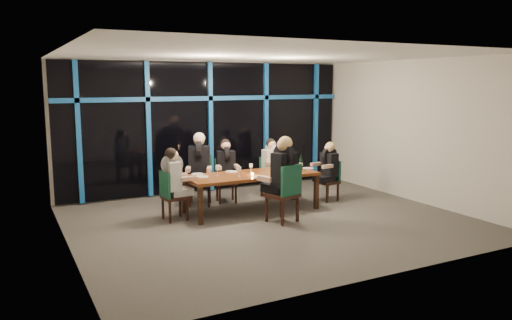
% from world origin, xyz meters
% --- Properties ---
extents(room, '(7.04, 7.00, 3.02)m').
position_xyz_m(room, '(0.00, 0.00, 2.02)').
color(room, '#55514B').
rests_on(room, ground).
extents(window_wall, '(6.86, 0.43, 2.94)m').
position_xyz_m(window_wall, '(0.01, 2.93, 1.55)').
color(window_wall, black).
rests_on(window_wall, ground).
extents(dining_table, '(2.60, 1.00, 0.75)m').
position_xyz_m(dining_table, '(0.00, 0.80, 0.68)').
color(dining_table, brown).
rests_on(dining_table, ground).
extents(chair_far_left, '(0.63, 0.63, 1.03)m').
position_xyz_m(chair_far_left, '(-0.69, 1.80, 0.57)').
color(chair_far_left, black).
rests_on(chair_far_left, ground).
extents(chair_far_mid, '(0.51, 0.51, 0.92)m').
position_xyz_m(chair_far_mid, '(-0.12, 1.78, 0.51)').
color(chair_far_mid, black).
rests_on(chair_far_mid, ground).
extents(chair_far_right, '(0.45, 0.45, 0.89)m').
position_xyz_m(chair_far_right, '(0.95, 1.76, 0.50)').
color(chair_far_right, black).
rests_on(chair_far_right, ground).
extents(chair_end_left, '(0.46, 0.46, 0.92)m').
position_xyz_m(chair_end_left, '(-1.62, 0.87, 0.51)').
color(chair_end_left, black).
rests_on(chair_end_left, ground).
extents(chair_end_right, '(0.45, 0.45, 0.86)m').
position_xyz_m(chair_end_right, '(1.93, 0.86, 0.48)').
color(chair_end_right, black).
rests_on(chair_end_right, ground).
extents(chair_near_mid, '(0.62, 0.62, 1.07)m').
position_xyz_m(chair_near_mid, '(0.18, -0.23, 0.60)').
color(chair_near_mid, black).
rests_on(chair_near_mid, ground).
extents(diner_far_left, '(0.65, 0.71, 1.00)m').
position_xyz_m(diner_far_left, '(-0.73, 1.72, 0.98)').
color(diner_far_left, black).
rests_on(diner_far_left, ground).
extents(diner_far_mid, '(0.51, 0.61, 0.89)m').
position_xyz_m(diner_far_mid, '(-0.14, 1.71, 0.88)').
color(diner_far_mid, black).
rests_on(diner_far_mid, ground).
extents(diner_far_right, '(0.46, 0.57, 0.87)m').
position_xyz_m(diner_far_right, '(0.96, 1.68, 0.85)').
color(diner_far_right, silver).
rests_on(diner_far_right, ground).
extents(diner_end_left, '(0.59, 0.48, 0.90)m').
position_xyz_m(diner_end_left, '(-1.55, 0.87, 0.88)').
color(diner_end_left, black).
rests_on(diner_end_left, ground).
extents(diner_end_right, '(0.56, 0.46, 0.84)m').
position_xyz_m(diner_end_right, '(1.86, 0.85, 0.83)').
color(diner_end_right, black).
rests_on(diner_end_right, ground).
extents(diner_near_mid, '(0.63, 0.73, 1.05)m').
position_xyz_m(diner_near_mid, '(0.15, -0.15, 1.02)').
color(diner_near_mid, black).
rests_on(diner_near_mid, ground).
extents(plate_far_left, '(0.24, 0.24, 0.01)m').
position_xyz_m(plate_far_left, '(-0.97, 1.20, 0.76)').
color(plate_far_left, white).
rests_on(plate_far_left, dining_table).
extents(plate_far_mid, '(0.24, 0.24, 0.01)m').
position_xyz_m(plate_far_mid, '(-0.27, 1.16, 0.76)').
color(plate_far_mid, white).
rests_on(plate_far_mid, dining_table).
extents(plate_far_right, '(0.24, 0.24, 0.01)m').
position_xyz_m(plate_far_right, '(1.00, 1.12, 0.76)').
color(plate_far_right, white).
rests_on(plate_far_right, dining_table).
extents(plate_end_left, '(0.24, 0.24, 0.01)m').
position_xyz_m(plate_end_left, '(-0.99, 0.92, 0.76)').
color(plate_end_left, white).
rests_on(plate_end_left, dining_table).
extents(plate_end_right, '(0.24, 0.24, 0.01)m').
position_xyz_m(plate_end_right, '(1.28, 0.77, 0.76)').
color(plate_end_right, white).
rests_on(plate_end_right, dining_table).
extents(plate_near_mid, '(0.24, 0.24, 0.01)m').
position_xyz_m(plate_near_mid, '(-0.01, 0.40, 0.76)').
color(plate_near_mid, white).
rests_on(plate_near_mid, dining_table).
extents(wine_bottle, '(0.07, 0.07, 0.32)m').
position_xyz_m(wine_bottle, '(1.11, 0.74, 0.87)').
color(wine_bottle, black).
rests_on(wine_bottle, dining_table).
extents(water_pitcher, '(0.14, 0.12, 0.22)m').
position_xyz_m(water_pitcher, '(0.81, 0.71, 0.86)').
color(water_pitcher, white).
rests_on(water_pitcher, dining_table).
extents(tea_light, '(0.05, 0.05, 0.03)m').
position_xyz_m(tea_light, '(-0.04, 0.67, 0.77)').
color(tea_light, '#FCA24B').
rests_on(tea_light, dining_table).
extents(wine_glass_a, '(0.07, 0.07, 0.19)m').
position_xyz_m(wine_glass_a, '(-0.34, 0.65, 0.89)').
color(wine_glass_a, silver).
rests_on(wine_glass_a, dining_table).
extents(wine_glass_b, '(0.07, 0.07, 0.18)m').
position_xyz_m(wine_glass_b, '(0.05, 0.92, 0.88)').
color(wine_glass_b, silver).
rests_on(wine_glass_b, dining_table).
extents(wine_glass_c, '(0.07, 0.07, 0.19)m').
position_xyz_m(wine_glass_c, '(0.46, 0.72, 0.89)').
color(wine_glass_c, silver).
rests_on(wine_glass_c, dining_table).
extents(wine_glass_d, '(0.07, 0.07, 0.19)m').
position_xyz_m(wine_glass_d, '(-0.67, 0.92, 0.89)').
color(wine_glass_d, white).
rests_on(wine_glass_d, dining_table).
extents(wine_glass_e, '(0.07, 0.07, 0.18)m').
position_xyz_m(wine_glass_e, '(0.85, 0.93, 0.88)').
color(wine_glass_e, silver).
rests_on(wine_glass_e, dining_table).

